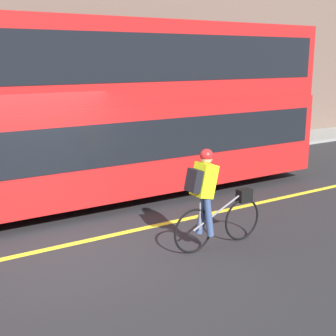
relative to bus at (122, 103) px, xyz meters
The scene contains 4 objects.
ground_plane 3.81m from the bus, 133.85° to the right, with size 80.00×80.00×0.00m, color #232326.
road_center_line 3.73m from the bus, 135.57° to the right, with size 50.00×0.14×0.01m, color yellow.
bus is the anchor object (origin of this frame).
cyclist_on_bike 3.76m from the bus, 93.52° to the right, with size 1.78×0.32×1.70m.
Camera 1 is at (-2.54, -7.04, 3.11)m, focal length 50.00 mm.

